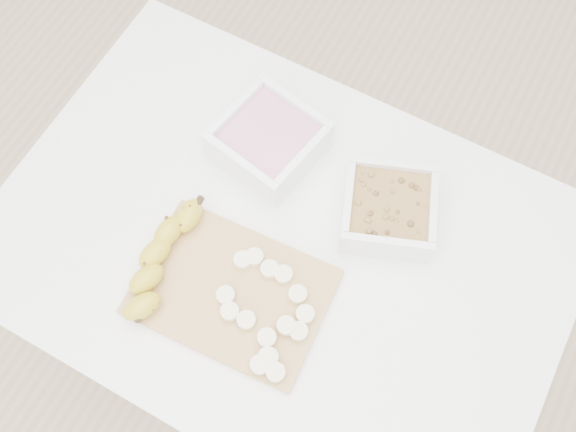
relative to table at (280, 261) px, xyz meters
The scene contains 7 objects.
ground 0.65m from the table, ahead, with size 3.50×3.50×0.00m, color #C6AD89.
table is the anchor object (origin of this frame).
bowl_yogurt 0.23m from the table, 124.77° to the left, with size 0.20×0.20×0.08m.
bowl_granola 0.24m from the table, 42.95° to the left, with size 0.20×0.20×0.07m.
cutting_board 0.16m from the table, 103.00° to the right, with size 0.32×0.23×0.01m, color tan.
banana 0.24m from the table, 138.93° to the right, with size 0.06×0.23×0.04m, color gold, non-canonical shape.
banana_slices 0.18m from the table, 69.89° to the right, with size 0.17×0.19×0.02m.
Camera 1 is at (0.20, -0.34, 1.80)m, focal length 40.00 mm.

